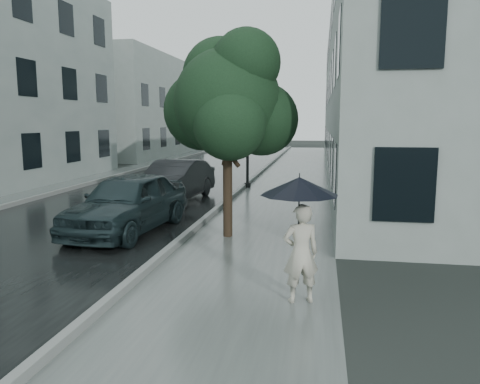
% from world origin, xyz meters
% --- Properties ---
extents(ground, '(120.00, 120.00, 0.00)m').
position_xyz_m(ground, '(0.00, 0.00, 0.00)').
color(ground, black).
rests_on(ground, ground).
extents(sidewalk, '(3.50, 60.00, 0.01)m').
position_xyz_m(sidewalk, '(0.25, 12.00, 0.00)').
color(sidewalk, slate).
rests_on(sidewalk, ground).
extents(kerb_near, '(0.15, 60.00, 0.15)m').
position_xyz_m(kerb_near, '(-1.57, 12.00, 0.07)').
color(kerb_near, slate).
rests_on(kerb_near, ground).
extents(asphalt_road, '(6.85, 60.00, 0.00)m').
position_xyz_m(asphalt_road, '(-5.08, 12.00, 0.00)').
color(asphalt_road, black).
rests_on(asphalt_road, ground).
extents(kerb_far, '(0.15, 60.00, 0.15)m').
position_xyz_m(kerb_far, '(-8.57, 12.00, 0.07)').
color(kerb_far, slate).
rests_on(kerb_far, ground).
extents(sidewalk_far, '(1.70, 60.00, 0.01)m').
position_xyz_m(sidewalk_far, '(-9.50, 12.00, 0.00)').
color(sidewalk_far, '#4C5451').
rests_on(sidewalk_far, ground).
extents(building_near, '(7.02, 36.00, 9.00)m').
position_xyz_m(building_near, '(5.47, 19.50, 4.50)').
color(building_near, gray).
rests_on(building_near, ground).
extents(building_far_b, '(7.02, 18.00, 8.00)m').
position_xyz_m(building_far_b, '(-13.77, 30.00, 4.00)').
color(building_far_b, gray).
rests_on(building_far_b, ground).
extents(pedestrian, '(0.67, 0.54, 1.59)m').
position_xyz_m(pedestrian, '(1.37, -1.00, 0.80)').
color(pedestrian, '#BAB7A3').
rests_on(pedestrian, sidewalk).
extents(umbrella, '(1.31, 1.31, 1.13)m').
position_xyz_m(umbrella, '(1.33, -1.04, 1.88)').
color(umbrella, black).
rests_on(umbrella, ground).
extents(street_tree, '(3.38, 3.07, 4.99)m').
position_xyz_m(street_tree, '(-0.60, 3.10, 3.34)').
color(street_tree, '#332619').
rests_on(street_tree, ground).
extents(lamp_post, '(0.82, 0.47, 5.53)m').
position_xyz_m(lamp_post, '(-1.59, 11.67, 3.15)').
color(lamp_post, black).
rests_on(lamp_post, ground).
extents(car_near, '(2.25, 4.67, 1.54)m').
position_xyz_m(car_near, '(-3.24, 3.05, 0.78)').
color(car_near, '#1A2A2D').
rests_on(car_near, ground).
extents(car_far, '(2.00, 4.54, 1.45)m').
position_xyz_m(car_far, '(-3.50, 7.85, 0.73)').
color(car_far, '#222527').
rests_on(car_far, ground).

